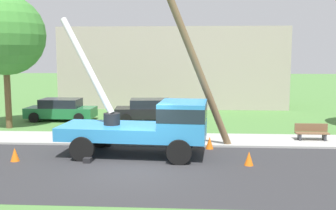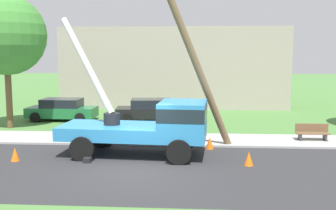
% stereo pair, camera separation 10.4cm
% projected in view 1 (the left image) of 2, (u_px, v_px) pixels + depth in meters
% --- Properties ---
extents(ground_plane, '(120.00, 120.00, 0.00)m').
position_uv_depth(ground_plane, '(161.00, 118.00, 26.93)').
color(ground_plane, '#477538').
extents(road_asphalt, '(80.00, 7.47, 0.01)m').
position_uv_depth(road_asphalt, '(137.00, 169.00, 15.05)').
color(road_asphalt, '#2B2B2D').
rests_on(road_asphalt, ground).
extents(sidewalk_strip, '(80.00, 2.80, 0.10)m').
position_uv_depth(sidewalk_strip, '(151.00, 139.00, 20.13)').
color(sidewalk_strip, '#9E9E99').
rests_on(sidewalk_strip, ground).
extents(utility_truck, '(6.74, 3.23, 5.98)m').
position_uv_depth(utility_truck, '(153.00, 123.00, 16.92)').
color(utility_truck, '#2D84C6').
rests_on(utility_truck, ground).
extents(leaning_utility_pole, '(3.96, 1.93, 8.35)m').
position_uv_depth(leaning_utility_pole, '(193.00, 55.00, 17.74)').
color(leaning_utility_pole, brown).
rests_on(leaning_utility_pole, ground).
extents(traffic_cone_ahead, '(0.36, 0.36, 0.56)m').
position_uv_depth(traffic_cone_ahead, '(249.00, 158.00, 15.55)').
color(traffic_cone_ahead, orange).
rests_on(traffic_cone_ahead, ground).
extents(traffic_cone_behind, '(0.36, 0.36, 0.56)m').
position_uv_depth(traffic_cone_behind, '(15.00, 154.00, 16.16)').
color(traffic_cone_behind, orange).
rests_on(traffic_cone_behind, ground).
extents(traffic_cone_curbside, '(0.36, 0.36, 0.56)m').
position_uv_depth(traffic_cone_curbside, '(210.00, 143.00, 18.25)').
color(traffic_cone_curbside, orange).
rests_on(traffic_cone_curbside, ground).
extents(parked_sedan_green, '(4.43, 2.07, 1.42)m').
position_uv_depth(parked_sedan_green, '(61.00, 110.00, 25.93)').
color(parked_sedan_green, '#1E6638').
rests_on(parked_sedan_green, ground).
extents(parked_sedan_black, '(4.55, 2.28, 1.42)m').
position_uv_depth(parked_sedan_black, '(150.00, 110.00, 25.77)').
color(parked_sedan_black, black).
rests_on(parked_sedan_black, ground).
extents(park_bench, '(1.60, 0.45, 0.90)m').
position_uv_depth(park_bench, '(312.00, 133.00, 19.67)').
color(park_bench, brown).
rests_on(park_bench, ground).
extents(roadside_tree_far, '(4.60, 4.60, 7.69)m').
position_uv_depth(roadside_tree_far, '(5.00, 35.00, 22.72)').
color(roadside_tree_far, brown).
rests_on(roadside_tree_far, ground).
extents(lowrise_building_backdrop, '(18.00, 6.00, 6.40)m').
position_uv_depth(lowrise_building_backdrop, '(174.00, 67.00, 33.56)').
color(lowrise_building_backdrop, '#A5998C').
rests_on(lowrise_building_backdrop, ground).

